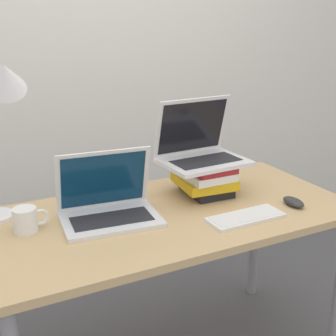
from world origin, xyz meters
TOP-DOWN VIEW (x-y plane):
  - wall_back at (0.00, 1.40)m, footprint 8.00×0.05m
  - desk at (0.00, 0.35)m, footprint 1.44×0.71m
  - laptop_left at (-0.23, 0.40)m, footprint 0.38×0.29m
  - book_stack at (0.22, 0.46)m, footprint 0.24×0.25m
  - laptop_on_books at (0.21, 0.49)m, footprint 0.35×0.27m
  - wireless_keyboard at (0.22, 0.16)m, footprint 0.30×0.12m
  - mouse at (0.47, 0.18)m, footprint 0.06×0.11m
  - mug at (-0.53, 0.43)m, footprint 0.13×0.08m
  - desk_lamp at (-0.54, 0.56)m, footprint 0.23×0.20m

SIDE VIEW (x-z plane):
  - desk at x=0.00m, z-range 0.28..1.01m
  - wireless_keyboard at x=0.22m, z-range 0.73..0.74m
  - mouse at x=0.47m, z-range 0.73..0.76m
  - mug at x=-0.53m, z-range 0.73..0.82m
  - laptop_left at x=-0.23m, z-range 0.65..0.91m
  - book_stack at x=0.22m, z-range 0.73..0.87m
  - laptop_on_books at x=0.21m, z-range 0.79..1.05m
  - desk_lamp at x=-0.54m, z-range 0.88..1.50m
  - wall_back at x=0.00m, z-range 0.00..2.70m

